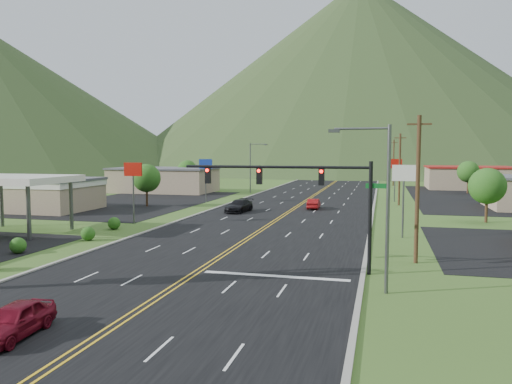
% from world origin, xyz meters
% --- Properties ---
extents(ground, '(500.00, 500.00, 0.00)m').
position_xyz_m(ground, '(0.00, 0.00, 0.00)').
color(ground, '#344A1A').
rests_on(ground, ground).
extents(road, '(20.00, 460.00, 0.04)m').
position_xyz_m(road, '(0.00, 0.00, 0.00)').
color(road, black).
rests_on(road, ground).
extents(curb_east, '(0.30, 460.00, 0.14)m').
position_xyz_m(curb_east, '(10.15, 0.00, 0.00)').
color(curb_east, gray).
rests_on(curb_east, ground).
extents(traffic_signal, '(13.10, 0.43, 7.00)m').
position_xyz_m(traffic_signal, '(6.48, 14.00, 5.33)').
color(traffic_signal, black).
rests_on(traffic_signal, ground).
extents(streetlight_east, '(3.28, 0.25, 9.00)m').
position_xyz_m(streetlight_east, '(11.18, 10.00, 5.18)').
color(streetlight_east, '#59595E').
rests_on(streetlight_east, ground).
extents(streetlight_west, '(3.28, 0.25, 9.00)m').
position_xyz_m(streetlight_west, '(-11.68, 70.00, 5.18)').
color(streetlight_west, '#59595E').
rests_on(streetlight_west, ground).
extents(gas_canopy, '(10.00, 8.00, 5.30)m').
position_xyz_m(gas_canopy, '(-22.00, 22.00, 4.87)').
color(gas_canopy, white).
rests_on(gas_canopy, ground).
extents(building_west_mid, '(14.40, 10.40, 4.10)m').
position_xyz_m(building_west_mid, '(-32.00, 38.00, 2.27)').
color(building_west_mid, tan).
rests_on(building_west_mid, ground).
extents(building_west_far, '(18.40, 11.40, 4.50)m').
position_xyz_m(building_west_far, '(-28.00, 68.00, 2.26)').
color(building_west_far, tan).
rests_on(building_west_far, ground).
extents(building_east_far, '(16.40, 12.40, 4.50)m').
position_xyz_m(building_east_far, '(28.00, 90.00, 2.26)').
color(building_east_far, tan).
rests_on(building_east_far, ground).
extents(pole_sign_west_a, '(2.00, 0.18, 6.40)m').
position_xyz_m(pole_sign_west_a, '(-14.00, 30.00, 5.05)').
color(pole_sign_west_a, '#59595E').
rests_on(pole_sign_west_a, ground).
extents(pole_sign_west_b, '(2.00, 0.18, 6.40)m').
position_xyz_m(pole_sign_west_b, '(-14.00, 52.00, 5.05)').
color(pole_sign_west_b, '#59595E').
rests_on(pole_sign_west_b, ground).
extents(pole_sign_east_a, '(2.00, 0.18, 6.40)m').
position_xyz_m(pole_sign_east_a, '(13.00, 28.00, 5.05)').
color(pole_sign_east_a, '#59595E').
rests_on(pole_sign_east_a, ground).
extents(pole_sign_east_b, '(2.00, 0.18, 6.40)m').
position_xyz_m(pole_sign_east_b, '(13.00, 60.00, 5.05)').
color(pole_sign_east_b, '#59595E').
rests_on(pole_sign_east_b, ground).
extents(tree_west_a, '(3.84, 3.84, 5.82)m').
position_xyz_m(tree_west_a, '(-20.00, 45.00, 3.89)').
color(tree_west_a, '#382314').
rests_on(tree_west_a, ground).
extents(tree_west_b, '(3.84, 3.84, 5.82)m').
position_xyz_m(tree_west_b, '(-25.00, 72.00, 3.89)').
color(tree_west_b, '#382314').
rests_on(tree_west_b, ground).
extents(tree_east_a, '(3.84, 3.84, 5.82)m').
position_xyz_m(tree_east_a, '(22.00, 40.00, 3.89)').
color(tree_east_a, '#382314').
rests_on(tree_east_a, ground).
extents(tree_east_b, '(3.84, 3.84, 5.82)m').
position_xyz_m(tree_east_b, '(26.00, 78.00, 3.89)').
color(tree_east_b, '#382314').
rests_on(tree_east_b, ground).
extents(utility_pole_a, '(1.60, 0.28, 10.00)m').
position_xyz_m(utility_pole_a, '(13.50, 18.00, 5.13)').
color(utility_pole_a, '#382314').
rests_on(utility_pole_a, ground).
extents(utility_pole_b, '(1.60, 0.28, 10.00)m').
position_xyz_m(utility_pole_b, '(13.50, 55.00, 5.13)').
color(utility_pole_b, '#382314').
rests_on(utility_pole_b, ground).
extents(utility_pole_c, '(1.60, 0.28, 10.00)m').
position_xyz_m(utility_pole_c, '(13.50, 95.00, 5.13)').
color(utility_pole_c, '#382314').
rests_on(utility_pole_c, ground).
extents(utility_pole_d, '(1.60, 0.28, 10.00)m').
position_xyz_m(utility_pole_d, '(13.50, 135.00, 5.13)').
color(utility_pole_d, '#382314').
rests_on(utility_pole_d, ground).
extents(mountain_n, '(220.00, 220.00, 85.00)m').
position_xyz_m(mountain_n, '(0.00, 220.00, 42.50)').
color(mountain_n, '#213518').
rests_on(mountain_n, ground).
extents(car_red_near, '(1.98, 4.23, 1.40)m').
position_xyz_m(car_red_near, '(-3.28, -0.32, 0.70)').
color(car_red_near, maroon).
rests_on(car_red_near, ground).
extents(car_dark_mid, '(2.76, 5.51, 1.54)m').
position_xyz_m(car_dark_mid, '(-5.99, 41.95, 0.77)').
color(car_dark_mid, black).
rests_on(car_dark_mid, ground).
extents(car_red_far, '(1.55, 4.11, 1.34)m').
position_xyz_m(car_red_far, '(2.55, 47.56, 0.67)').
color(car_red_far, maroon).
rests_on(car_red_far, ground).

